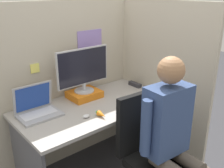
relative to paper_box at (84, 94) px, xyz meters
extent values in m
cube|color=#B7AD99|center=(-0.04, 0.19, 0.06)|extent=(1.94, 0.04, 1.68)
cube|color=#937AC6|center=(0.21, 0.17, 0.43)|extent=(0.30, 0.01, 0.34)
cube|color=#F4EA66|center=(-0.42, 0.17, 0.32)|extent=(0.08, 0.01, 0.08)
cube|color=#EA9EC6|center=(0.14, 0.17, 0.36)|extent=(0.08, 0.01, 0.08)
cube|color=#B7AD99|center=(0.71, -0.28, 0.06)|extent=(0.04, 1.40, 1.68)
cube|color=#9E9993|center=(-0.04, -0.21, -0.05)|extent=(1.44, 0.75, 0.03)
cube|color=#4C4C51|center=(0.65, -0.21, -0.42)|extent=(0.03, 0.64, 0.71)
cube|color=orange|center=(0.00, 0.00, 0.00)|extent=(0.31, 0.25, 0.07)
cylinder|color=#B2B2B7|center=(0.00, 0.00, 0.04)|extent=(0.20, 0.20, 0.01)
cylinder|color=#B2B2B7|center=(0.00, 0.00, 0.08)|extent=(0.04, 0.04, 0.08)
cube|color=#B2B2B7|center=(0.00, 0.00, 0.29)|extent=(0.57, 0.02, 0.36)
cube|color=black|center=(0.00, -0.01, 0.29)|extent=(0.55, 0.00, 0.34)
cube|color=#99999E|center=(-0.53, -0.09, -0.02)|extent=(0.35, 0.25, 0.02)
cube|color=silver|center=(-0.53, -0.07, -0.01)|extent=(0.30, 0.14, 0.00)
cube|color=#99999E|center=(-0.53, 0.02, 0.11)|extent=(0.35, 0.05, 0.25)
cube|color=#1E3D93|center=(-0.53, 0.01, 0.11)|extent=(0.31, 0.04, 0.22)
ellipsoid|color=silver|center=(-0.24, -0.37, -0.02)|extent=(0.06, 0.04, 0.03)
cube|color=#2D2D33|center=(0.61, -0.11, -0.01)|extent=(0.05, 0.16, 0.04)
cone|color=orange|center=(-0.13, -0.45, -0.01)|extent=(0.05, 0.09, 0.05)
cylinder|color=green|center=(-0.13, -0.40, -0.01)|extent=(0.03, 0.02, 0.03)
cube|color=black|center=(0.06, -0.99, -0.32)|extent=(0.50, 0.50, 0.07)
cube|color=black|center=(0.04, -0.73, -0.03)|extent=(0.44, 0.08, 0.52)
cylinder|color=brown|center=(-0.02, -1.10, -0.23)|extent=(0.13, 0.33, 0.11)
cylinder|color=brown|center=(0.16, -1.11, -0.23)|extent=(0.13, 0.33, 0.11)
cube|color=#334775|center=(0.06, -0.99, 0.09)|extent=(0.35, 0.23, 0.54)
sphere|color=#9E704C|center=(0.06, -0.99, 0.48)|extent=(0.19, 0.19, 0.19)
cylinder|color=#334775|center=(-0.14, -0.97, 0.09)|extent=(0.07, 0.07, 0.43)
cylinder|color=#334775|center=(0.27, -1.00, 0.09)|extent=(0.07, 0.07, 0.43)
camera|label=1|loc=(-1.36, -2.03, 1.02)|focal=42.00mm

